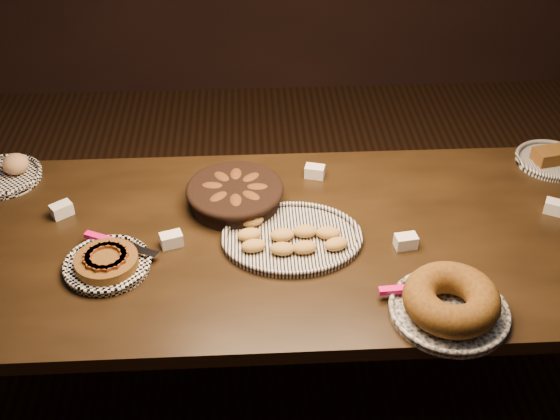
{
  "coord_description": "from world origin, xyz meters",
  "views": [
    {
      "loc": [
        -0.12,
        -1.78,
        2.21
      ],
      "look_at": [
        -0.02,
        0.05,
        0.82
      ],
      "focal_mm": 45.0,
      "sensor_mm": 36.0,
      "label": 1
    }
  ],
  "objects_px": {
    "buffet_table": "(288,253)",
    "apple_tart_plate": "(107,263)",
    "bundt_cake_plate": "(450,303)",
    "madeleine_platter": "(291,238)"
  },
  "relations": [
    {
      "from": "buffet_table",
      "to": "apple_tart_plate",
      "type": "bearing_deg",
      "value": -167.47
    },
    {
      "from": "apple_tart_plate",
      "to": "buffet_table",
      "type": "bearing_deg",
      "value": 35.65
    },
    {
      "from": "apple_tart_plate",
      "to": "bundt_cake_plate",
      "type": "xyz_separation_m",
      "value": [
        1.01,
        -0.25,
        0.02
      ]
    },
    {
      "from": "madeleine_platter",
      "to": "bundt_cake_plate",
      "type": "bearing_deg",
      "value": -54.75
    },
    {
      "from": "buffet_table",
      "to": "apple_tart_plate",
      "type": "relative_size",
      "value": 8.06
    },
    {
      "from": "apple_tart_plate",
      "to": "bundt_cake_plate",
      "type": "height_order",
      "value": "bundt_cake_plate"
    },
    {
      "from": "bundt_cake_plate",
      "to": "apple_tart_plate",
      "type": "bearing_deg",
      "value": 178.11
    },
    {
      "from": "buffet_table",
      "to": "apple_tart_plate",
      "type": "height_order",
      "value": "apple_tart_plate"
    },
    {
      "from": "apple_tart_plate",
      "to": "bundt_cake_plate",
      "type": "bearing_deg",
      "value": 9.07
    },
    {
      "from": "buffet_table",
      "to": "bundt_cake_plate",
      "type": "bearing_deg",
      "value": -40.81
    }
  ]
}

